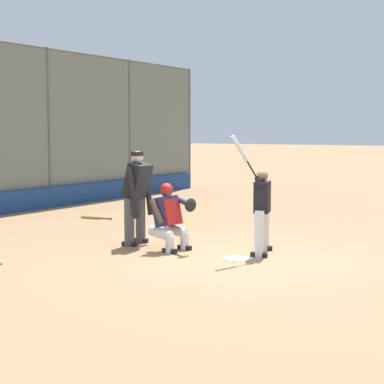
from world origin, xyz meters
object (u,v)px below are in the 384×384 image
batter_at_plate (262,208)px  baseball_loose (1,262)px  spare_bat_near_backstop (92,218)px  umpire_home (137,194)px  catcher_behind_plate (170,216)px

batter_at_plate → baseball_loose: batter_at_plate is taller
spare_bat_near_backstop → baseball_loose: (4.80, 2.25, 0.00)m
umpire_home → baseball_loose: size_ratio=23.60×
batter_at_plate → catcher_behind_plate: size_ratio=1.71×
umpire_home → spare_bat_near_backstop: umpire_home is taller
umpire_home → baseball_loose: 2.85m
batter_at_plate → spare_bat_near_backstop: size_ratio=2.36×
catcher_behind_plate → baseball_loose: bearing=-27.8°
catcher_behind_plate → umpire_home: size_ratio=0.69×
batter_at_plate → baseball_loose: size_ratio=27.76×
batter_at_plate → umpire_home: size_ratio=1.18×
spare_bat_near_backstop → baseball_loose: 5.30m
baseball_loose → umpire_home: bearing=163.6°
spare_bat_near_backstop → baseball_loose: size_ratio=11.78×
umpire_home → spare_bat_near_backstop: size_ratio=2.00×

